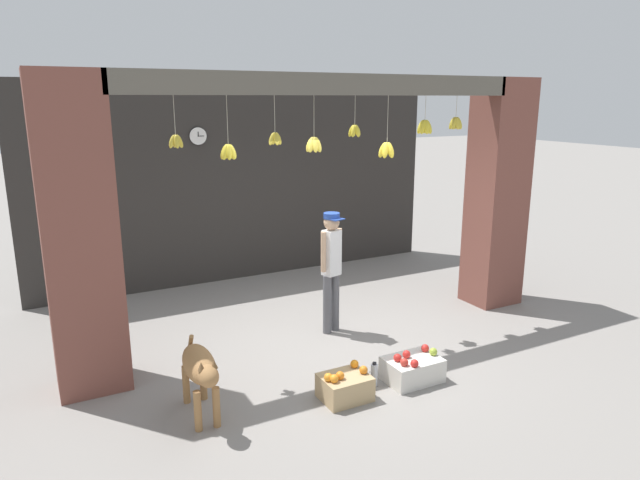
% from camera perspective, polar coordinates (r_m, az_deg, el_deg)
% --- Properties ---
extents(ground_plane, '(60.00, 60.00, 0.00)m').
position_cam_1_polar(ground_plane, '(7.16, 1.77, -10.37)').
color(ground_plane, gray).
extents(shop_back_wall, '(6.87, 0.12, 3.22)m').
position_cam_1_polar(shop_back_wall, '(9.50, -7.65, 5.77)').
color(shop_back_wall, '#2D2B28').
rests_on(shop_back_wall, ground_plane).
extents(shop_pillar_left, '(0.70, 0.60, 3.22)m').
position_cam_1_polar(shop_pillar_left, '(6.13, -22.90, 0.23)').
color(shop_pillar_left, brown).
rests_on(shop_pillar_left, ground_plane).
extents(shop_pillar_right, '(0.70, 0.60, 3.22)m').
position_cam_1_polar(shop_pillar_right, '(8.57, 17.29, 4.38)').
color(shop_pillar_right, brown).
rests_on(shop_pillar_right, ground_plane).
extents(storefront_awning, '(4.97, 0.26, 0.99)m').
position_cam_1_polar(storefront_awning, '(6.64, 1.65, 14.78)').
color(storefront_awning, '#5B564C').
extents(dog, '(0.33, 1.03, 0.73)m').
position_cam_1_polar(dog, '(5.57, -11.89, -12.45)').
color(dog, '#9E7042').
rests_on(dog, ground_plane).
extents(shopkeeper, '(0.33, 0.28, 1.57)m').
position_cam_1_polar(shopkeeper, '(7.21, 1.14, -2.40)').
color(shopkeeper, '#56565B').
rests_on(shopkeeper, ground_plane).
extents(fruit_crate_oranges, '(0.48, 0.39, 0.33)m').
position_cam_1_polar(fruit_crate_oranges, '(5.93, 2.50, -14.42)').
color(fruit_crate_oranges, tan).
rests_on(fruit_crate_oranges, ground_plane).
extents(fruit_crate_apples, '(0.59, 0.42, 0.33)m').
position_cam_1_polar(fruit_crate_apples, '(6.34, 9.22, -12.58)').
color(fruit_crate_apples, silver).
rests_on(fruit_crate_apples, ground_plane).
extents(water_bottle, '(0.08, 0.08, 0.26)m').
position_cam_1_polar(water_bottle, '(6.20, 5.44, -13.24)').
color(water_bottle, silver).
rests_on(water_bottle, ground_plane).
extents(wall_clock, '(0.28, 0.03, 0.28)m').
position_cam_1_polar(wall_clock, '(9.12, -12.10, 10.13)').
color(wall_clock, black).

